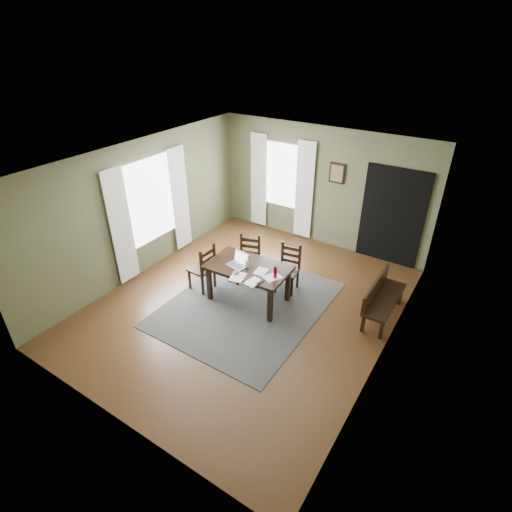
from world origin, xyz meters
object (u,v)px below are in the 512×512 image
Objects in this scene: chair_back_left at (249,260)px; chair_back_right at (288,269)px; bench at (381,296)px; dining_table at (248,270)px; laptop at (239,262)px; water_bottle at (275,273)px; chair_end at (203,268)px.

chair_back_left reaches higher than chair_back_right.
dining_table is at bearing 111.20° from bench.
dining_table is 0.86m from chair_back_right.
laptop reaches higher than chair_back_left.
dining_table is 3.90× the size of laptop.
chair_back_right is at bearing 101.62° from water_bottle.
chair_back_left is (0.56, 0.72, -0.00)m from chair_end.
water_bottle is (1.53, 0.10, 0.38)m from chair_end.
chair_end is at bearing -146.77° from chair_back_left.
laptop reaches higher than chair_back_right.
laptop is (0.76, 0.11, 0.34)m from chair_end.
laptop reaches higher than chair_end.
water_bottle is (0.16, -0.79, 0.40)m from chair_back_right.
chair_back_left reaches higher than bench.
bench is (1.78, 0.14, -0.03)m from chair_back_right.
water_bottle is at bearing -9.40° from dining_table.
chair_back_left is at bearing -177.14° from chair_back_right.
bench is at bearing 111.45° from chair_end.
chair_back_right is (1.37, 0.89, -0.01)m from chair_end.
chair_end is at bearing 108.08° from bench.
dining_table is 1.57× the size of chair_end.
chair_back_right is 2.42× the size of laptop.
laptop is at bearing 179.24° from water_bottle.
chair_back_left is 2.60m from bench.
chair_back_left is at bearing 147.11° from water_bottle.
chair_end is at bearing -155.72° from chair_back_right.
chair_back_left is at bearing 145.49° from chair_end.
laptop is at bearing -162.89° from dining_table.
chair_back_left is (-0.37, 0.55, -0.19)m from dining_table.
chair_end is 0.92m from chair_back_left.
chair_back_left is at bearing 119.45° from laptop.
chair_end is 1.58m from water_bottle.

